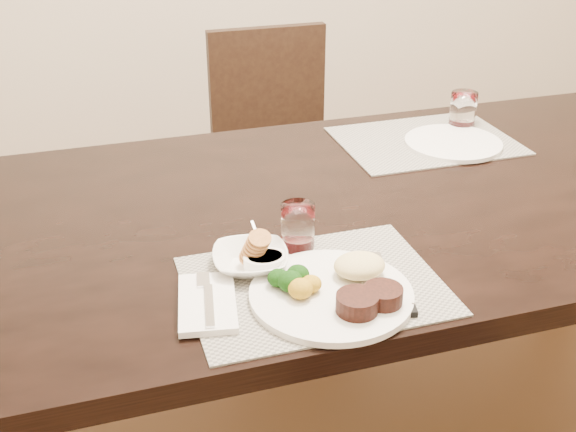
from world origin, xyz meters
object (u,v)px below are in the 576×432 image
object	(u,v)px
steak_knife	(401,292)
far_plate	(453,143)
chair_far	(276,146)
wine_glass_near	(298,229)
cracker_bowl	(250,259)
dinner_plate	(339,289)

from	to	relation	value
steak_knife	far_plate	distance (m)	0.74
chair_far	wine_glass_near	distance (m)	1.18
cracker_bowl	wine_glass_near	bearing A→B (deg)	24.02
cracker_bowl	wine_glass_near	world-z (taller)	wine_glass_near
dinner_plate	cracker_bowl	world-z (taller)	cracker_bowl
far_plate	chair_far	bearing A→B (deg)	111.09
wine_glass_near	far_plate	size ratio (longest dim) A/B	0.36
dinner_plate	chair_far	bearing A→B (deg)	63.46
dinner_plate	cracker_bowl	bearing A→B (deg)	116.37
steak_knife	cracker_bowl	distance (m)	0.29
wine_glass_near	steak_knife	bearing A→B (deg)	-60.33
dinner_plate	steak_knife	size ratio (longest dim) A/B	1.32
wine_glass_near	far_plate	xyz separation A→B (m)	(0.56, 0.39, -0.04)
chair_far	cracker_bowl	xyz separation A→B (m)	(-0.39, -1.16, 0.27)
cracker_bowl	wine_glass_near	xyz separation A→B (m)	(0.11, 0.05, 0.02)
steak_knife	dinner_plate	bearing A→B (deg)	-179.20
cracker_bowl	far_plate	xyz separation A→B (m)	(0.67, 0.44, -0.01)
chair_far	steak_knife	size ratio (longest dim) A/B	4.07
cracker_bowl	wine_glass_near	distance (m)	0.12
chair_far	far_plate	distance (m)	0.81
wine_glass_near	cracker_bowl	bearing A→B (deg)	-155.98
steak_knife	wine_glass_near	xyz separation A→B (m)	(-0.12, 0.22, 0.04)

